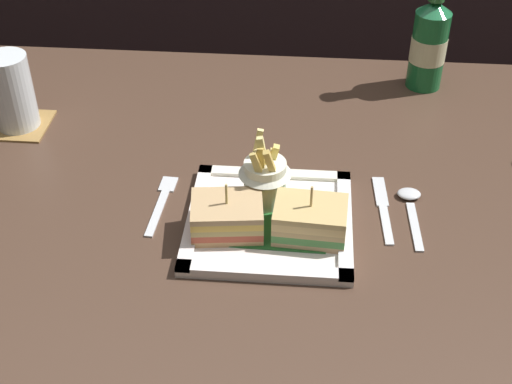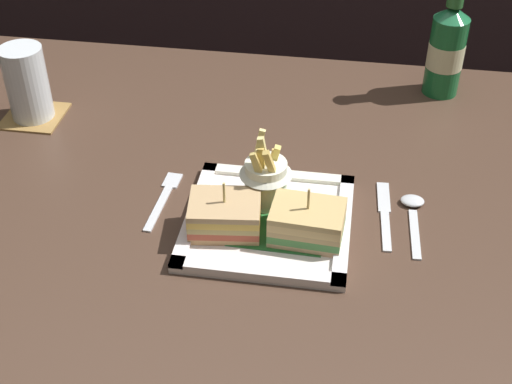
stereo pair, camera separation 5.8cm
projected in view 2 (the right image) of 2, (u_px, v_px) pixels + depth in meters
name	position (u px, v px, depth m)	size (l,w,h in m)	color
dining_table	(245.00, 267.00, 1.15)	(1.29, 0.94, 0.74)	#4A3427
square_plate	(268.00, 222.00, 1.02)	(0.23, 0.23, 0.02)	white
sandwich_half_left	(225.00, 215.00, 0.99)	(0.11, 0.09, 0.08)	tan
sandwich_half_right	(307.00, 223.00, 0.98)	(0.10, 0.08, 0.08)	tan
fries_cup	(266.00, 174.00, 1.02)	(0.08, 0.08, 0.11)	white
beer_bottle	(447.00, 46.00, 1.27)	(0.06, 0.06, 0.25)	#196732
drink_coaster	(34.00, 116.00, 1.25)	(0.10, 0.10, 0.00)	#9F763F
water_glass	(28.00, 88.00, 1.22)	(0.07, 0.07, 0.13)	silver
fork	(164.00, 197.00, 1.07)	(0.03, 0.14, 0.00)	silver
knife	(385.00, 212.00, 1.05)	(0.02, 0.16, 0.00)	silver
spoon	(413.00, 210.00, 1.04)	(0.03, 0.14, 0.01)	silver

